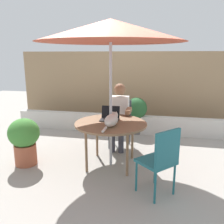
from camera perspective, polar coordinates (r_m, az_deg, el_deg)
The scene contains 12 objects.
ground_plane at distance 4.01m, azimuth -0.29°, elevation -12.40°, with size 14.00×14.00×0.00m, color gray.
fence_back at distance 6.11m, azimuth 4.50°, elevation 5.60°, with size 5.82×0.08×1.83m, color #937756.
planter_wall_low at distance 5.52m, azimuth 3.37°, elevation -2.82°, with size 5.23×0.20×0.41m, color beige.
patio_table at distance 3.77m, azimuth -0.31°, elevation -3.32°, with size 1.14×1.14×0.71m.
patio_umbrella at distance 3.63m, azimuth -0.34°, elevation 18.85°, with size 2.17×2.17×2.26m.
chair_occupied at distance 4.67m, azimuth 2.00°, elevation -1.73°, with size 0.40×0.40×0.90m.
chair_empty at distance 3.05m, azimuth 11.62°, elevation -10.52°, with size 0.57×0.57×0.90m.
person_seated at distance 4.48m, azimuth 1.68°, elevation -0.15°, with size 0.48×0.48×1.24m.
laptop at distance 3.93m, azimuth -0.45°, elevation -0.89°, with size 0.31×0.26×0.21m.
cat at distance 3.60m, azimuth -0.08°, elevation -1.91°, with size 0.20×0.65×0.17m.
potted_plant_near_fence at distance 5.43m, azimuth 5.77°, elevation -0.09°, with size 0.49×0.49×0.82m.
potted_plant_by_chair at distance 4.11m, azimuth -20.19°, elevation -5.97°, with size 0.50×0.50×0.77m.
Camera 1 is at (0.75, -3.53, 1.76)m, focal length 38.32 mm.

